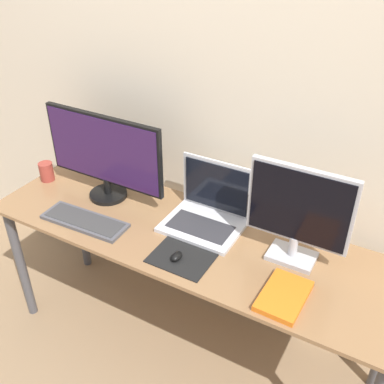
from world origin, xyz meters
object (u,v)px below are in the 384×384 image
Objects in this scene: monitor_left at (104,154)px; book at (284,296)px; laptop at (208,209)px; keyboard at (85,221)px; mouse at (177,256)px; mug at (47,172)px; monitor_right at (299,213)px.

monitor_left reaches higher than book.
keyboard is (-0.48, -0.28, -0.06)m from laptop.
mug is at bearing 167.11° from mouse.
monitor_left is 0.62m from mouse.
book is at bearing -13.08° from monitor_left.
book is 1.36m from mug.
monitor_left is 10.25× the size of mouse.
mug is at bearing -178.50° from monitor_right.
monitor_left is 0.32m from keyboard.
laptop is at bearing 92.55° from mouse.
laptop is (0.52, 0.05, -0.16)m from monitor_left.
book is at bearing 0.04° from keyboard.
mouse is at bearing -178.15° from book.
laptop is at bearing 30.33° from keyboard.
monitor_right is 1.31m from mug.
keyboard is 6.64× the size of mouse.
monitor_right is at bearing 1.50° from mug.
mug is (-0.89, -0.09, -0.02)m from laptop.
keyboard is (0.04, -0.23, -0.22)m from monitor_left.
laptop is at bearing 148.56° from book.
keyboard is at bearing -179.96° from book.
book is (0.44, 0.01, -0.01)m from mouse.
book is (0.05, -0.23, -0.21)m from monitor_right.
mug reaches higher than mouse.
monitor_left is 1.52× the size of monitor_right.
laptop is 0.54m from book.
keyboard is 0.46m from mug.
mug reaches higher than book.
monitor_left reaches higher than keyboard.
laptop reaches higher than mug.
keyboard is 1.74× the size of book.
monitor_right is 0.44m from laptop.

